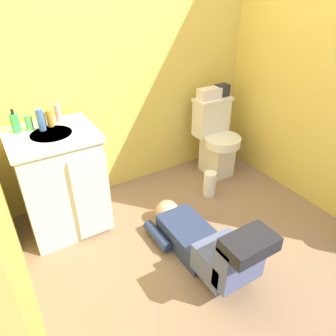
{
  "coord_description": "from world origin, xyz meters",
  "views": [
    {
      "loc": [
        -1.11,
        -1.45,
        1.75
      ],
      "look_at": [
        -0.01,
        0.36,
        0.45
      ],
      "focal_mm": 34.02,
      "sensor_mm": 36.0,
      "label": 1
    }
  ],
  "objects": [
    {
      "name": "ground_plane",
      "position": [
        0.0,
        0.0,
        -0.02
      ],
      "size": [
        2.81,
        2.97,
        0.04
      ],
      "primitive_type": "cube",
      "color": "#8A6B4F"
    },
    {
      "name": "wall_back",
      "position": [
        0.0,
        1.03,
        1.2
      ],
      "size": [
        2.47,
        0.08,
        2.4
      ],
      "primitive_type": "cube",
      "color": "#E0C051",
      "rests_on": "ground_plane"
    },
    {
      "name": "wall_right",
      "position": [
        1.2,
        0.0,
        1.2
      ],
      "size": [
        0.08,
        1.97,
        2.4
      ],
      "primitive_type": "cube",
      "color": "#E0C051",
      "rests_on": "ground_plane"
    },
    {
      "name": "toilet",
      "position": [
        0.75,
        0.71,
        0.37
      ],
      "size": [
        0.36,
        0.46,
        0.75
      ],
      "color": "silver",
      "rests_on": "ground_plane"
    },
    {
      "name": "vanity_cabinet",
      "position": [
        -0.77,
        0.65,
        0.42
      ],
      "size": [
        0.6,
        0.53,
        0.82
      ],
      "color": "silver",
      "rests_on": "ground_plane"
    },
    {
      "name": "faucet",
      "position": [
        -0.77,
        0.8,
        0.87
      ],
      "size": [
        0.02,
        0.02,
        0.1
      ],
      "primitive_type": "cylinder",
      "color": "silver",
      "rests_on": "vanity_cabinet"
    },
    {
      "name": "person_plumber",
      "position": [
        -0.07,
        -0.23,
        0.18
      ],
      "size": [
        0.39,
        1.06,
        0.52
      ],
      "color": "navy",
      "rests_on": "ground_plane"
    },
    {
      "name": "tissue_box",
      "position": [
        0.7,
        0.8,
        0.8
      ],
      "size": [
        0.22,
        0.11,
        0.1
      ],
      "primitive_type": "cube",
      "color": "silver",
      "rests_on": "toilet"
    },
    {
      "name": "toiletry_bag",
      "position": [
        0.85,
        0.8,
        0.81
      ],
      "size": [
        0.12,
        0.09,
        0.11
      ],
      "primitive_type": "cube",
      "color": "#26262D",
      "rests_on": "toilet"
    },
    {
      "name": "soap_dispenser",
      "position": [
        -0.96,
        0.78,
        0.89
      ],
      "size": [
        0.06,
        0.06,
        0.17
      ],
      "color": "green",
      "rests_on": "vanity_cabinet"
    },
    {
      "name": "bottle_green",
      "position": [
        -0.88,
        0.77,
        0.87
      ],
      "size": [
        0.05,
        0.05,
        0.11
      ],
      "primitive_type": "cylinder",
      "color": "#4EA551",
      "rests_on": "vanity_cabinet"
    },
    {
      "name": "bottle_blue",
      "position": [
        -0.8,
        0.72,
        0.9
      ],
      "size": [
        0.05,
        0.05,
        0.15
      ],
      "primitive_type": "cylinder",
      "color": "#3D68B3",
      "rests_on": "vanity_cabinet"
    },
    {
      "name": "bottle_amber",
      "position": [
        -0.74,
        0.76,
        0.88
      ],
      "size": [
        0.05,
        0.05,
        0.12
      ],
      "primitive_type": "cylinder",
      "color": "#C5842D",
      "rests_on": "vanity_cabinet"
    },
    {
      "name": "bottle_pink",
      "position": [
        -0.67,
        0.82,
        0.88
      ],
      "size": [
        0.04,
        0.04,
        0.13
      ],
      "primitive_type": "cylinder",
      "color": "pink",
      "rests_on": "vanity_cabinet"
    },
    {
      "name": "paper_towel_roll",
      "position": [
        0.45,
        0.39,
        0.12
      ],
      "size": [
        0.11,
        0.11,
        0.24
      ],
      "primitive_type": "cylinder",
      "color": "white",
      "rests_on": "ground_plane"
    }
  ]
}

